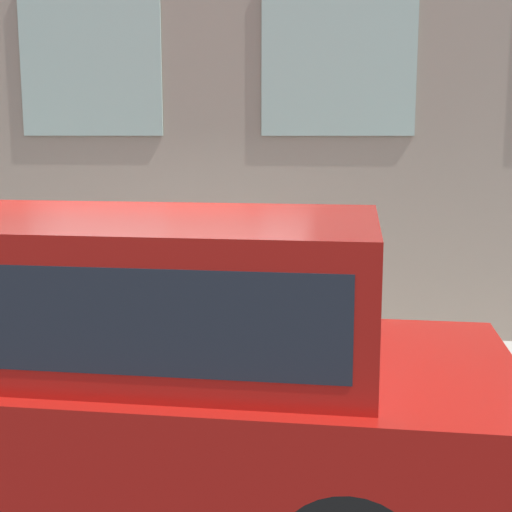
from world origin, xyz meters
TOP-DOWN VIEW (x-y plane):
  - ground_plane at (0.00, 0.00)m, footprint 80.00×80.00m
  - sidewalk at (1.27, 0.00)m, footprint 2.53×60.00m
  - fire_hydrant at (0.52, -0.38)m, footprint 0.35×0.46m
  - person at (0.79, -1.16)m, footprint 0.40×0.26m
  - parked_truck_red_near at (-1.34, -0.14)m, footprint 1.99×5.06m

SIDE VIEW (x-z plane):
  - ground_plane at x=0.00m, z-range 0.00..0.00m
  - sidewalk at x=1.27m, z-range 0.00..0.16m
  - fire_hydrant at x=0.52m, z-range 0.17..0.92m
  - parked_truck_red_near at x=-1.34m, z-range 0.14..2.10m
  - person at x=0.79m, z-range 0.33..1.98m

